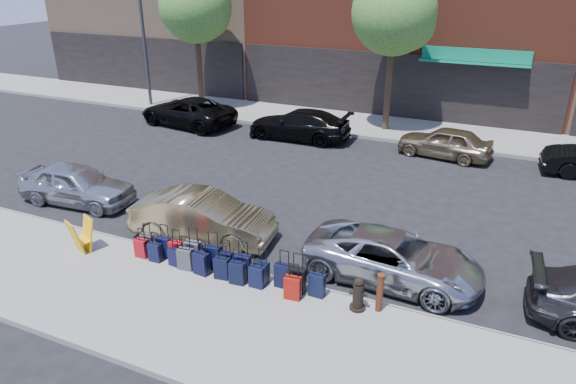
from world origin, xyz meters
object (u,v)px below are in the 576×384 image
at_px(streetlight, 145,22).
at_px(display_rack, 81,236).
at_px(bollard, 380,292).
at_px(car_near_1, 203,217).
at_px(car_far_0, 188,112).
at_px(suitcase_front_5, 226,261).
at_px(car_far_1, 299,125).
at_px(tree_left, 198,8).
at_px(car_far_2, 445,142).
at_px(fire_hydrant, 358,294).
at_px(tree_center, 397,15).
at_px(car_near_0, 77,184).
at_px(car_near_2, 393,258).

distance_m(streetlight, display_rack, 17.15).
height_order(bollard, car_near_1, car_near_1).
bearing_deg(car_far_0, car_near_1, 44.26).
bearing_deg(suitcase_front_5, car_far_1, 103.50).
xyz_separation_m(tree_left, car_far_2, (13.52, -2.58, -4.76)).
relative_size(fire_hydrant, car_far_1, 0.17).
relative_size(suitcase_front_5, fire_hydrant, 1.09).
relative_size(tree_center, car_near_0, 1.82).
distance_m(car_near_1, car_near_2, 5.58).
bearing_deg(car_far_1, streetlight, -103.05).
relative_size(car_far_1, car_far_2, 1.25).
bearing_deg(car_far_1, display_rack, -7.39).
height_order(tree_center, streetlight, streetlight).
relative_size(bollard, car_near_2, 0.21).
bearing_deg(streetlight, suitcase_front_5, -46.83).
relative_size(tree_center, suitcase_front_5, 8.02).
distance_m(suitcase_front_5, display_rack, 4.20).
xyz_separation_m(suitcase_front_5, car_far_2, (3.73, 11.69, 0.22)).
relative_size(fire_hydrant, car_far_0, 0.16).
height_order(car_near_1, car_far_0, car_far_0).
bearing_deg(tree_center, car_near_1, -100.40).
xyz_separation_m(car_near_2, car_far_1, (-6.77, 9.86, 0.07)).
bearing_deg(tree_left, car_far_1, -21.72).
height_order(display_rack, car_far_0, car_far_0).
bearing_deg(car_near_2, tree_left, 49.87).
xyz_separation_m(car_near_2, car_far_0, (-12.80, 9.68, 0.08)).
height_order(tree_left, tree_center, same).
bearing_deg(display_rack, bollard, 26.58).
height_order(car_near_1, car_far_1, car_far_1).
height_order(suitcase_front_5, fire_hydrant, suitcase_front_5).
bearing_deg(suitcase_front_5, car_near_0, 164.27).
relative_size(car_near_1, car_far_1, 0.88).
relative_size(car_near_0, car_far_0, 0.79).
xyz_separation_m(car_near_0, car_far_2, (10.61, 9.79, -0.03)).
xyz_separation_m(tree_center, car_far_2, (3.02, -2.58, -4.76)).
relative_size(streetlight, display_rack, 8.42).
xyz_separation_m(car_far_0, car_far_2, (12.58, 0.38, -0.05)).
xyz_separation_m(fire_hydrant, car_near_0, (-10.46, 2.05, 0.15)).
distance_m(suitcase_front_5, car_near_0, 7.15).
xyz_separation_m(streetlight, car_far_2, (16.46, -1.88, -4.01)).
height_order(tree_left, streetlight, streetlight).
bearing_deg(car_far_0, display_rack, 29.34).
bearing_deg(display_rack, suitcase_front_5, 31.41).
xyz_separation_m(display_rack, car_far_2, (7.87, 12.40, 0.03)).
xyz_separation_m(suitcase_front_5, car_near_2, (3.95, 1.63, 0.19)).
height_order(suitcase_front_5, car_far_2, car_far_2).
relative_size(fire_hydrant, car_near_2, 0.19).
bearing_deg(car_near_1, car_near_2, -95.34).
distance_m(tree_left, car_near_0, 13.56).
relative_size(streetlight, fire_hydrant, 9.59).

